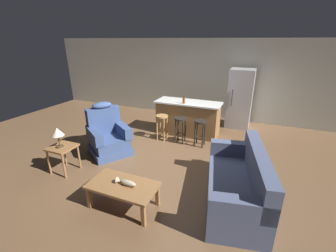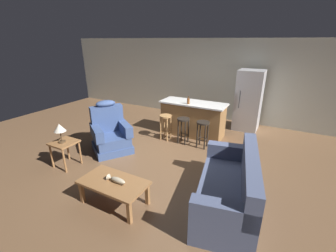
{
  "view_description": "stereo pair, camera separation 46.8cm",
  "coord_description": "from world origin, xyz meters",
  "px_view_note": "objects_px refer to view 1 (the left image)",
  "views": [
    {
      "loc": [
        1.8,
        -4.4,
        2.55
      ],
      "look_at": [
        -0.0,
        -0.1,
        0.75
      ],
      "focal_mm": 24.0,
      "sensor_mm": 36.0,
      "label": 1
    },
    {
      "loc": [
        2.22,
        -4.2,
        2.55
      ],
      "look_at": [
        -0.0,
        -0.1,
        0.75
      ],
      "focal_mm": 24.0,
      "sensor_mm": 36.0,
      "label": 2
    }
  ],
  "objects_px": {
    "recliner_near_lamp": "(108,136)",
    "end_table": "(63,151)",
    "bottle_tall_green": "(184,101)",
    "couch": "(239,184)",
    "bar_stool_left": "(162,123)",
    "coffee_table": "(123,187)",
    "bar_stool_right": "(200,128)",
    "kitchen_island": "(188,118)",
    "fish_figurine": "(126,183)",
    "table_lamp": "(57,133)",
    "refrigerator": "(240,99)",
    "bar_stool_middle": "(180,126)"
  },
  "relations": [
    {
      "from": "recliner_near_lamp",
      "to": "end_table",
      "type": "relative_size",
      "value": 2.14
    },
    {
      "from": "end_table",
      "to": "coffee_table",
      "type": "bearing_deg",
      "value": -14.32
    },
    {
      "from": "bar_stool_left",
      "to": "bar_stool_right",
      "type": "xyz_separation_m",
      "value": [
        1.05,
        0.0,
        0.0
      ]
    },
    {
      "from": "coffee_table",
      "to": "kitchen_island",
      "type": "height_order",
      "value": "kitchen_island"
    },
    {
      "from": "kitchen_island",
      "to": "bottle_tall_green",
      "type": "height_order",
      "value": "bottle_tall_green"
    },
    {
      "from": "end_table",
      "to": "bottle_tall_green",
      "type": "height_order",
      "value": "bottle_tall_green"
    },
    {
      "from": "couch",
      "to": "bar_stool_left",
      "type": "relative_size",
      "value": 2.98
    },
    {
      "from": "bar_stool_middle",
      "to": "bottle_tall_green",
      "type": "xyz_separation_m",
      "value": [
        -0.06,
        0.42,
        0.56
      ]
    },
    {
      "from": "end_table",
      "to": "bar_stool_middle",
      "type": "distance_m",
      "value": 2.81
    },
    {
      "from": "couch",
      "to": "bar_stool_middle",
      "type": "distance_m",
      "value": 2.48
    },
    {
      "from": "end_table",
      "to": "table_lamp",
      "type": "relative_size",
      "value": 1.37
    },
    {
      "from": "refrigerator",
      "to": "bar_stool_right",
      "type": "bearing_deg",
      "value": -111.39
    },
    {
      "from": "fish_figurine",
      "to": "recliner_near_lamp",
      "type": "height_order",
      "value": "recliner_near_lamp"
    },
    {
      "from": "bar_stool_right",
      "to": "bottle_tall_green",
      "type": "xyz_separation_m",
      "value": [
        -0.59,
        0.42,
        0.56
      ]
    },
    {
      "from": "bar_stool_right",
      "to": "refrigerator",
      "type": "bearing_deg",
      "value": 68.61
    },
    {
      "from": "bar_stool_left",
      "to": "kitchen_island",
      "type": "bearing_deg",
      "value": 50.45
    },
    {
      "from": "recliner_near_lamp",
      "to": "refrigerator",
      "type": "xyz_separation_m",
      "value": [
        2.64,
        3.02,
        0.46
      ]
    },
    {
      "from": "table_lamp",
      "to": "kitchen_island",
      "type": "height_order",
      "value": "table_lamp"
    },
    {
      "from": "coffee_table",
      "to": "bar_stool_right",
      "type": "relative_size",
      "value": 1.62
    },
    {
      "from": "recliner_near_lamp",
      "to": "bar_stool_right",
      "type": "xyz_separation_m",
      "value": [
        1.92,
        1.19,
        0.05
      ]
    },
    {
      "from": "end_table",
      "to": "kitchen_island",
      "type": "bearing_deg",
      "value": 59.14
    },
    {
      "from": "bar_stool_right",
      "to": "kitchen_island",
      "type": "bearing_deg",
      "value": 130.02
    },
    {
      "from": "coffee_table",
      "to": "bar_stool_left",
      "type": "bearing_deg",
      "value": 101.0
    },
    {
      "from": "recliner_near_lamp",
      "to": "table_lamp",
      "type": "relative_size",
      "value": 2.93
    },
    {
      "from": "kitchen_island",
      "to": "refrigerator",
      "type": "bearing_deg",
      "value": 43.93
    },
    {
      "from": "coffee_table",
      "to": "couch",
      "type": "xyz_separation_m",
      "value": [
        1.68,
        0.83,
        -0.02
      ]
    },
    {
      "from": "kitchen_island",
      "to": "bottle_tall_green",
      "type": "xyz_separation_m",
      "value": [
        -0.06,
        -0.21,
        0.55
      ]
    },
    {
      "from": "table_lamp",
      "to": "refrigerator",
      "type": "bearing_deg",
      "value": 54.15
    },
    {
      "from": "table_lamp",
      "to": "kitchen_island",
      "type": "relative_size",
      "value": 0.23
    },
    {
      "from": "recliner_near_lamp",
      "to": "bottle_tall_green",
      "type": "height_order",
      "value": "recliner_near_lamp"
    },
    {
      "from": "fish_figurine",
      "to": "table_lamp",
      "type": "bearing_deg",
      "value": 167.53
    },
    {
      "from": "fish_figurine",
      "to": "bottle_tall_green",
      "type": "xyz_separation_m",
      "value": [
        -0.12,
        3.07,
        0.57
      ]
    },
    {
      "from": "fish_figurine",
      "to": "bar_stool_left",
      "type": "relative_size",
      "value": 0.5
    },
    {
      "from": "recliner_near_lamp",
      "to": "refrigerator",
      "type": "bearing_deg",
      "value": 83.15
    },
    {
      "from": "refrigerator",
      "to": "fish_figurine",
      "type": "bearing_deg",
      "value": -104.85
    },
    {
      "from": "couch",
      "to": "bar_stool_middle",
      "type": "relative_size",
      "value": 2.98
    },
    {
      "from": "couch",
      "to": "refrigerator",
      "type": "height_order",
      "value": "refrigerator"
    },
    {
      "from": "fish_figurine",
      "to": "kitchen_island",
      "type": "relative_size",
      "value": 0.19
    },
    {
      "from": "fish_figurine",
      "to": "couch",
      "type": "distance_m",
      "value": 1.82
    },
    {
      "from": "couch",
      "to": "recliner_near_lamp",
      "type": "bearing_deg",
      "value": -23.28
    },
    {
      "from": "bar_stool_right",
      "to": "bottle_tall_green",
      "type": "relative_size",
      "value": 3.28
    },
    {
      "from": "table_lamp",
      "to": "bar_stool_middle",
      "type": "height_order",
      "value": "table_lamp"
    },
    {
      "from": "fish_figurine",
      "to": "recliner_near_lamp",
      "type": "relative_size",
      "value": 0.28
    },
    {
      "from": "table_lamp",
      "to": "bar_stool_middle",
      "type": "relative_size",
      "value": 0.6
    },
    {
      "from": "bar_stool_right",
      "to": "coffee_table",
      "type": "bearing_deg",
      "value": -101.28
    },
    {
      "from": "couch",
      "to": "bar_stool_left",
      "type": "xyz_separation_m",
      "value": [
        -2.2,
        1.83,
        0.13
      ]
    },
    {
      "from": "bar_stool_middle",
      "to": "refrigerator",
      "type": "bearing_deg",
      "value": 55.85
    },
    {
      "from": "end_table",
      "to": "table_lamp",
      "type": "height_order",
      "value": "table_lamp"
    },
    {
      "from": "bar_stool_right",
      "to": "refrigerator",
      "type": "distance_m",
      "value": 2.01
    },
    {
      "from": "couch",
      "to": "end_table",
      "type": "distance_m",
      "value": 3.41
    }
  ]
}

